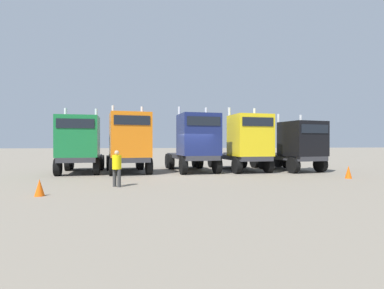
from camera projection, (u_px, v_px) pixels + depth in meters
The scene contains 9 objects.
ground at pixel (193, 175), 18.40m from camera, with size 200.00×200.00×0.00m, color gray.
semi_truck_green at pixel (80, 144), 19.15m from camera, with size 2.99×5.96×4.21m.
semi_truck_orange at pixel (129, 142), 19.36m from camera, with size 3.46×6.28×4.41m.
semi_truck_navy at pixel (195, 143), 20.09m from camera, with size 3.27×6.61×4.40m.
semi_truck_yellow at pixel (245, 143), 20.57m from camera, with size 3.22×6.62×4.40m.
semi_truck_black at pixel (296, 146), 20.83m from camera, with size 3.65×6.19×3.97m.
visitor_in_hivis at pixel (117, 166), 13.43m from camera, with size 0.56×0.56×1.62m.
traffic_cone_near at pixel (348, 172), 16.60m from camera, with size 0.36×0.36×0.70m, color #F2590C.
traffic_cone_mid at pixel (40, 188), 11.09m from camera, with size 0.36×0.36×0.62m, color #F2590C.
Camera 1 is at (-2.68, -18.19, 1.95)m, focal length 28.32 mm.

